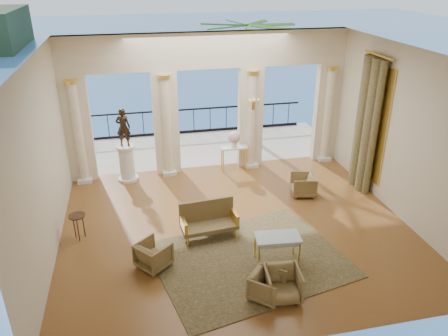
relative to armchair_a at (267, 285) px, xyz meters
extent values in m
plane|color=#512A16|center=(0.02, 2.75, -0.33)|extent=(9.00, 9.00, 0.00)
plane|color=beige|center=(0.02, -1.25, 1.92)|extent=(9.00, 0.00, 9.00)
plane|color=beige|center=(-4.48, 2.75, 1.92)|extent=(0.00, 8.00, 8.00)
plane|color=beige|center=(4.52, 2.75, 1.92)|extent=(0.00, 8.00, 8.00)
plane|color=white|center=(0.02, 2.75, 4.17)|extent=(9.00, 9.00, 0.00)
cube|color=beige|center=(0.02, 6.60, 3.62)|extent=(9.00, 0.30, 1.10)
cube|color=beige|center=(-4.08, 6.60, 1.37)|extent=(0.80, 0.30, 3.40)
cylinder|color=beige|center=(-4.08, 6.42, 1.27)|extent=(0.28, 0.28, 3.20)
cylinder|color=#EAC24D|center=(-4.08, 6.42, 2.92)|extent=(0.40, 0.40, 0.12)
cube|color=silver|center=(-4.08, 6.42, -0.27)|extent=(0.45, 0.45, 0.12)
cube|color=beige|center=(-1.38, 6.60, 1.37)|extent=(0.80, 0.30, 3.40)
cylinder|color=beige|center=(-1.38, 6.42, 1.27)|extent=(0.28, 0.28, 3.20)
cylinder|color=#EAC24D|center=(-1.38, 6.42, 2.92)|extent=(0.40, 0.40, 0.12)
cube|color=silver|center=(-1.38, 6.42, -0.27)|extent=(0.45, 0.45, 0.12)
cube|color=beige|center=(1.42, 6.60, 1.37)|extent=(0.80, 0.30, 3.40)
cylinder|color=beige|center=(1.42, 6.42, 1.27)|extent=(0.28, 0.28, 3.20)
cylinder|color=#EAC24D|center=(1.42, 6.42, 2.92)|extent=(0.40, 0.40, 0.12)
cube|color=silver|center=(1.42, 6.42, -0.27)|extent=(0.45, 0.45, 0.12)
cube|color=beige|center=(4.12, 6.60, 1.37)|extent=(0.80, 0.30, 3.40)
cylinder|color=beige|center=(4.12, 6.42, 1.27)|extent=(0.28, 0.28, 3.20)
cylinder|color=#EAC24D|center=(4.12, 6.42, 2.92)|extent=(0.40, 0.40, 0.12)
cube|color=silver|center=(4.12, 6.42, -0.27)|extent=(0.45, 0.45, 0.12)
cube|color=#A29989|center=(0.02, 8.55, -0.38)|extent=(10.00, 3.60, 0.10)
cube|color=black|center=(0.02, 10.15, 0.67)|extent=(9.00, 0.06, 0.06)
cube|color=black|center=(0.02, 10.15, -0.28)|extent=(9.00, 0.06, 0.10)
cylinder|color=black|center=(0.02, 10.15, 0.17)|extent=(0.03, 0.03, 1.00)
cylinder|color=black|center=(-4.08, 10.15, 0.17)|extent=(0.03, 0.03, 1.00)
cylinder|color=black|center=(4.12, 10.15, 0.17)|extent=(0.03, 0.03, 1.00)
cylinder|color=#4C3823|center=(2.02, 9.35, 1.77)|extent=(0.20, 0.20, 4.20)
plane|color=#1E4D90|center=(0.02, 62.75, -6.33)|extent=(160.00, 160.00, 0.00)
cylinder|color=#4D4527|center=(4.32, 3.80, 1.67)|extent=(0.26, 0.26, 4.00)
cylinder|color=#4D4527|center=(4.28, 4.25, 1.67)|extent=(0.32, 0.32, 4.00)
cylinder|color=#4D4527|center=(4.32, 4.70, 1.67)|extent=(0.26, 0.26, 4.00)
cylinder|color=#EAC24D|center=(4.37, 4.25, 3.72)|extent=(0.08, 1.40, 0.08)
cube|color=#EAC24D|center=(4.49, 4.25, 1.77)|extent=(0.04, 1.60, 3.40)
cube|color=#EAC24D|center=(1.42, 6.28, 1.87)|extent=(0.10, 0.04, 0.25)
cylinder|color=#EAC24D|center=(1.28, 6.20, 1.97)|extent=(0.02, 0.02, 0.22)
cylinder|color=#EAC24D|center=(1.42, 6.20, 1.97)|extent=(0.02, 0.02, 0.22)
cylinder|color=#EAC24D|center=(1.56, 6.20, 1.97)|extent=(0.02, 0.02, 0.22)
cube|color=#2A3018|center=(0.00, 1.31, -0.32)|extent=(4.84, 4.12, 0.02)
imported|color=#48381E|center=(0.00, 0.00, 0.00)|extent=(0.87, 0.88, 0.66)
imported|color=#48381E|center=(0.32, -0.05, 0.04)|extent=(0.78, 0.74, 0.74)
imported|color=#48381E|center=(2.41, 4.09, 0.03)|extent=(0.78, 0.82, 0.72)
imported|color=#48381E|center=(-2.22, 1.55, 0.02)|extent=(0.91, 0.92, 0.69)
cube|color=#48381E|center=(-0.75, 2.45, -0.02)|extent=(1.46, 0.71, 0.10)
cube|color=#48381E|center=(-0.78, 2.73, 0.32)|extent=(1.42, 0.22, 0.58)
cube|color=#EAC24D|center=(-1.41, 2.39, 0.17)|extent=(0.14, 0.58, 0.27)
cube|color=#EAC24D|center=(-0.09, 2.52, 0.17)|extent=(0.14, 0.58, 0.27)
cylinder|color=#EAC24D|center=(-1.34, 2.17, -0.20)|extent=(0.05, 0.05, 0.26)
cylinder|color=#EAC24D|center=(-0.13, 2.28, -0.20)|extent=(0.05, 0.05, 0.26)
cylinder|color=#EAC24D|center=(-1.38, 2.63, -0.20)|extent=(0.05, 0.05, 0.26)
cylinder|color=#EAC24D|center=(-0.17, 2.74, -0.20)|extent=(0.05, 0.05, 0.26)
cube|color=#A8C4D2|center=(0.59, 1.11, 0.35)|extent=(1.08, 0.65, 0.05)
cylinder|color=#EAC24D|center=(0.10, 0.92, 0.00)|extent=(0.04, 0.04, 0.66)
cylinder|color=#EAC24D|center=(1.03, 0.84, 0.00)|extent=(0.04, 0.04, 0.66)
cylinder|color=#EAC24D|center=(0.14, 1.39, 0.00)|extent=(0.04, 0.04, 0.66)
cylinder|color=#EAC24D|center=(1.07, 1.30, 0.00)|extent=(0.04, 0.04, 0.66)
cylinder|color=silver|center=(-2.72, 6.25, -0.29)|extent=(0.65, 0.65, 0.09)
cylinder|color=silver|center=(-2.72, 6.25, 0.26)|extent=(0.47, 0.47, 1.03)
cylinder|color=silver|center=(-2.72, 6.25, 0.82)|extent=(0.60, 0.60, 0.06)
imported|color=black|center=(-2.72, 6.25, 1.46)|extent=(0.49, 0.37, 1.21)
cube|color=silver|center=(0.78, 6.24, 0.49)|extent=(0.89, 0.35, 0.05)
cylinder|color=#EAC24D|center=(0.39, 6.12, 0.07)|extent=(0.04, 0.04, 0.79)
cylinder|color=#EAC24D|center=(1.18, 6.11, 0.07)|extent=(0.04, 0.04, 0.79)
cylinder|color=#EAC24D|center=(0.39, 6.37, 0.07)|extent=(0.04, 0.04, 0.79)
cylinder|color=#EAC24D|center=(1.18, 6.36, 0.07)|extent=(0.04, 0.04, 0.79)
cylinder|color=white|center=(0.78, 6.24, 0.64)|extent=(0.20, 0.20, 0.25)
sphere|color=#E0A2A0|center=(0.78, 6.24, 0.85)|extent=(0.41, 0.41, 0.41)
cylinder|color=black|center=(-3.98, 3.10, 0.33)|extent=(0.41, 0.41, 0.03)
cylinder|color=black|center=(-3.86, 3.16, -0.01)|extent=(0.03, 0.03, 0.64)
cylinder|color=black|center=(-4.09, 3.17, -0.01)|extent=(0.03, 0.03, 0.64)
cylinder|color=black|center=(-3.98, 2.97, -0.01)|extent=(0.03, 0.03, 0.64)
camera|label=1|loc=(-2.38, -6.77, 5.97)|focal=35.00mm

